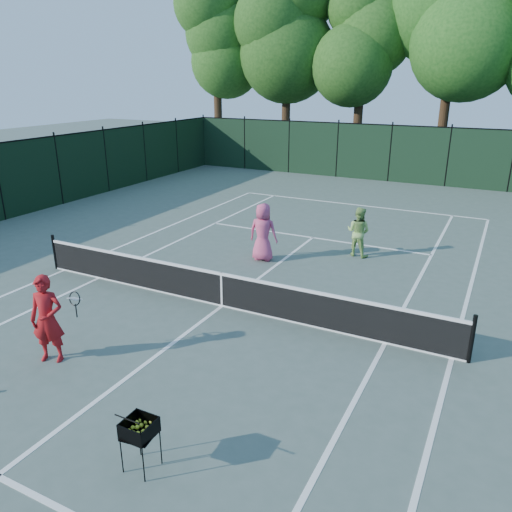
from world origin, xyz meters
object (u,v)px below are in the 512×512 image
at_px(player_green, 358,232).
at_px(coach, 47,319).
at_px(ball_hopper, 139,429).
at_px(player_pink, 263,232).

bearing_deg(player_green, coach, 76.74).
bearing_deg(ball_hopper, coach, 148.90).
bearing_deg(coach, player_pink, 57.55).
bearing_deg(player_green, player_pink, 43.95).
distance_m(player_pink, player_green, 3.08).
relative_size(coach, player_pink, 1.01).
distance_m(coach, player_green, 9.76).
bearing_deg(player_pink, player_green, -151.76).
relative_size(player_pink, player_green, 1.14).
distance_m(coach, player_pink, 7.36).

